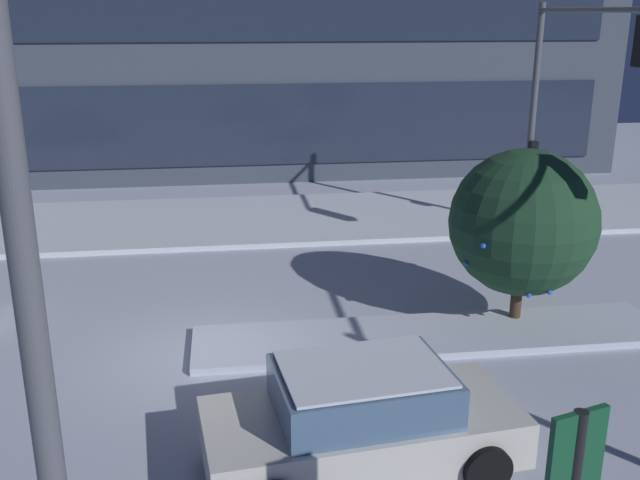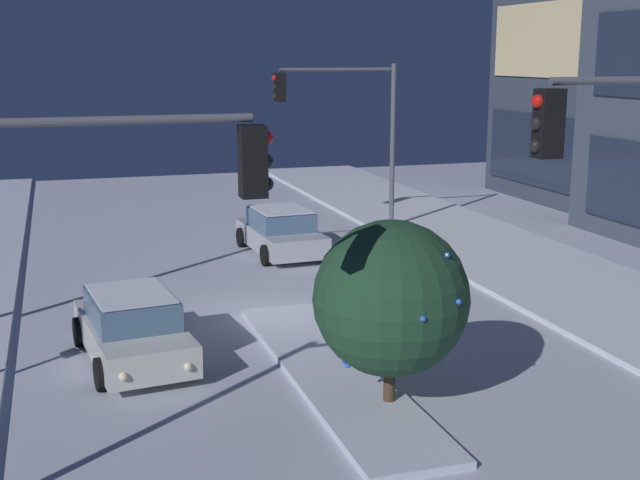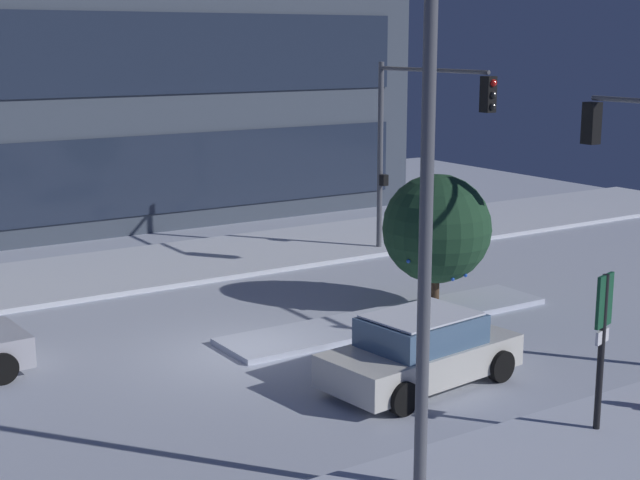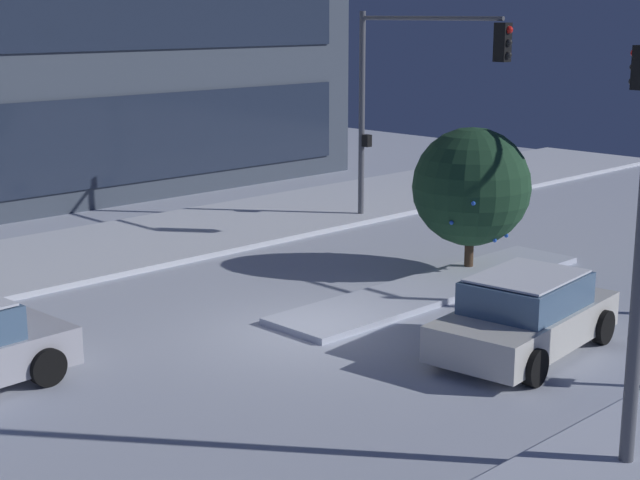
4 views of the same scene
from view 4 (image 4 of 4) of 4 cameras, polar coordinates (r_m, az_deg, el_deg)
name	(u,v)px [view 4 (image 4 of 4)]	position (r m, az deg, el deg)	size (l,w,h in m)	color
ground	(307,335)	(19.17, -0.77, -5.55)	(52.00, 52.00, 0.00)	silver
curb_strip_far	(74,254)	(25.94, -14.20, -0.81)	(52.00, 5.20, 0.14)	silver
median_strip	(436,287)	(22.28, 6.78, -2.77)	(9.00, 1.80, 0.14)	silver
car_near	(525,316)	(18.37, 11.92, -4.35)	(4.49, 2.43, 1.49)	silver
traffic_light_corner_far_right	(415,80)	(28.05, 5.57, 9.31)	(0.32, 5.36, 6.20)	#565960
street_lamp_arched	(602,69)	(13.44, 16.16, 9.59)	(0.56, 2.95, 8.43)	#565960
decorated_tree_median	(471,187)	(23.56, 8.83, 3.09)	(2.90, 2.84, 3.52)	#473323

